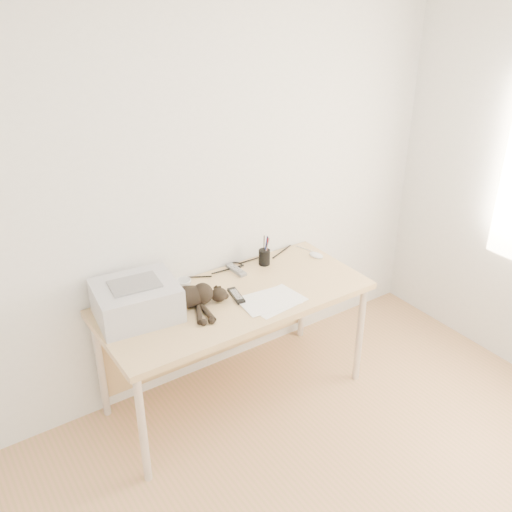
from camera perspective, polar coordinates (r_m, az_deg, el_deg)
wall_back at (r=3.37m, az=-5.58°, el=6.81°), size 3.50×0.00×3.50m
desk at (r=3.46m, az=-2.87°, el=-5.31°), size 1.60×0.70×0.74m
printer at (r=3.17m, az=-11.88°, el=-4.34°), size 0.48×0.42×0.21m
papers at (r=3.28m, az=1.55°, el=-4.49°), size 0.38×0.28×0.01m
cat at (r=3.21m, az=-7.49°, el=-4.35°), size 0.58×0.36×0.14m
mug at (r=3.38m, az=-7.22°, el=-2.98°), size 0.12×0.12×0.08m
pen_cup at (r=3.65m, az=0.84°, el=-0.08°), size 0.07×0.07×0.19m
remote_grey at (r=3.59m, az=-1.99°, el=-1.41°), size 0.05×0.17×0.02m
remote_black at (r=3.32m, az=-1.98°, el=-3.99°), size 0.08×0.18×0.02m
mouse at (r=3.79m, az=6.04°, el=0.23°), size 0.09×0.12×0.03m
cable_tangle at (r=3.56m, az=-4.79°, el=-1.80°), size 1.36×0.09×0.01m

